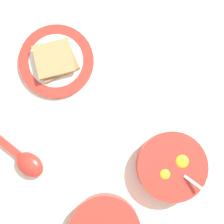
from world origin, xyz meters
TOP-DOWN VIEW (x-y plane):
  - ground_plane at (0.00, 0.00)m, footprint 3.00×3.00m
  - egg_bowl at (-0.07, -0.23)m, footprint 0.18×0.18m
  - toast_plate at (0.19, 0.09)m, footprint 0.20×0.20m
  - toast_sandwich at (0.19, 0.09)m, footprint 0.12×0.13m
  - soup_spoon at (-0.09, 0.14)m, footprint 0.12×0.15m

SIDE VIEW (x-z plane):
  - ground_plane at x=0.00m, z-range 0.00..0.00m
  - toast_plate at x=0.19m, z-range 0.00..0.01m
  - soup_spoon at x=-0.09m, z-range 0.00..0.03m
  - toast_sandwich at x=0.19m, z-range 0.01..0.04m
  - egg_bowl at x=-0.07m, z-range -0.01..0.07m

